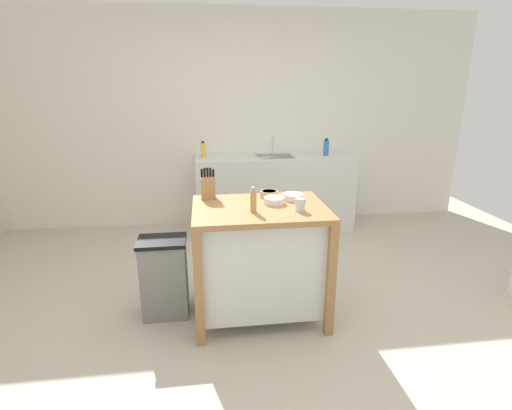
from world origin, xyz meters
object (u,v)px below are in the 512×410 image
drinking_cup (300,205)px  bottle_spray_cleaner (326,148)px  trash_bin (164,277)px  knife_block (208,187)px  sink_faucet (273,145)px  bowl_ceramic_small (269,194)px  pepper_grinder (254,200)px  bottle_dish_soap (203,150)px  bowl_ceramic_wide (274,200)px  kitchen_island (259,255)px  bowl_stoneware_deep (293,197)px

drinking_cup → bottle_spray_cleaner: 2.15m
drinking_cup → trash_bin: size_ratio=0.15×
knife_block → sink_faucet: sink_faucet is taller
bowl_ceramic_small → trash_bin: bearing=-170.1°
bowl_ceramic_small → trash_bin: bowl_ceramic_small is taller
pepper_grinder → bottle_dish_soap: size_ratio=0.96×
knife_block → pepper_grinder: bearing=-51.9°
bowl_ceramic_wide → drinking_cup: drinking_cup is taller
drinking_cup → bowl_ceramic_wide: bearing=127.2°
kitchen_island → sink_faucet: (0.45, 2.05, 0.52)m
sink_faucet → bottle_dish_soap: 0.86m
knife_block → sink_faucet: bearing=65.3°
bowl_ceramic_wide → bowl_stoneware_deep: bowl_ceramic_wide is taller
knife_block → pepper_grinder: size_ratio=1.33×
trash_bin → bottle_dish_soap: bearing=79.9°
kitchen_island → bottle_dish_soap: 2.03m
trash_bin → bottle_dish_soap: 1.99m
trash_bin → sink_faucet: bearing=59.0°
knife_block → drinking_cup: knife_block is taller
drinking_cup → bowl_stoneware_deep: bearing=87.6°
bottle_spray_cleaner → sink_faucet: bearing=162.7°
kitchen_island → drinking_cup: size_ratio=10.56×
kitchen_island → trash_bin: (-0.73, 0.09, -0.18)m
pepper_grinder → bottle_dish_soap: 2.08m
bowl_ceramic_wide → bottle_dish_soap: size_ratio=0.82×
knife_block → drinking_cup: bearing=-32.6°
knife_block → pepper_grinder: (0.31, -0.39, -0.01)m
pepper_grinder → bottle_spray_cleaner: bottle_spray_cleaner is taller
bowl_ceramic_small → bowl_stoneware_deep: 0.19m
pepper_grinder → sink_faucet: sink_faucet is taller
bowl_ceramic_small → knife_block: bearing=176.2°
kitchen_island → sink_faucet: bearing=77.5°
bowl_ceramic_wide → drinking_cup: bearing=-52.8°
bowl_ceramic_wide → bottle_dish_soap: 1.94m
bowl_ceramic_small → bottle_dish_soap: size_ratio=0.73×
bottle_dish_soap → bowl_stoneware_deep: bearing=-69.3°
bowl_ceramic_wide → pepper_grinder: 0.26m
trash_bin → bowl_ceramic_small: bearing=9.9°
bowl_ceramic_small → bottle_spray_cleaner: size_ratio=0.69×
bowl_ceramic_small → bottle_dish_soap: bottle_dish_soap is taller
kitchen_island → bowl_stoneware_deep: 0.52m
kitchen_island → bowl_ceramic_wide: 0.43m
drinking_cup → bowl_ceramic_small: bearing=113.0°
pepper_grinder → bowl_stoneware_deep: bearing=38.2°
kitchen_island → bowl_ceramic_wide: bowl_ceramic_wide is taller
bowl_stoneware_deep → sink_faucet: size_ratio=0.71×
knife_block → bowl_ceramic_small: 0.48m
drinking_cup → bottle_dish_soap: 2.17m
knife_block → sink_faucet: (0.82, 1.79, 0.04)m
bottle_dish_soap → trash_bin: bearing=-100.1°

